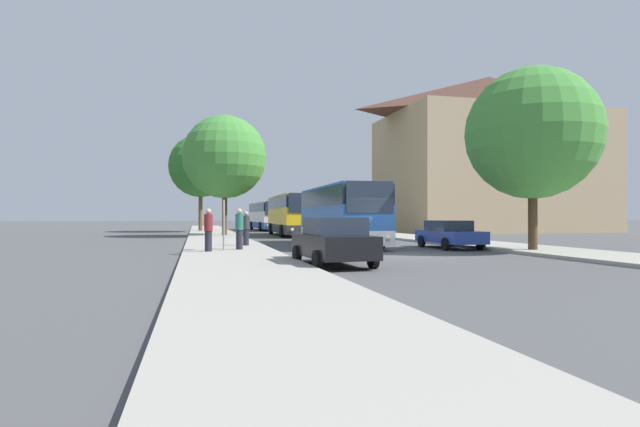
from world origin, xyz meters
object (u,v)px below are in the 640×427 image
tree_left_near (201,166)px  pedestrian_waiting_near (246,228)px  bus_front (340,214)px  pedestrian_walking_back (208,230)px  bus_middle (291,214)px  parked_car_left_curb (333,241)px  bus_rear (267,215)px  parked_car_right_near (449,234)px  tree_right_near (533,133)px  bus_stop_sign (224,219)px  pedestrian_waiting_far (239,229)px  tree_left_far (225,157)px  parked_car_right_far (318,224)px

tree_left_near → pedestrian_waiting_near: bearing=-85.7°
bus_front → pedestrian_walking_back: (-7.25, -4.83, -0.67)m
bus_middle → parked_car_left_curb: (-3.33, -25.07, -0.97)m
bus_rear → parked_car_right_near: (4.67, -33.73, -0.97)m
bus_middle → tree_left_near: 14.39m
bus_front → bus_rear: bearing=91.2°
parked_car_right_near → parked_car_left_curb: bearing=42.7°
pedestrian_waiting_near → parked_car_left_curb: bearing=13.7°
parked_car_right_near → bus_middle: bearing=-73.6°
pedestrian_walking_back → tree_right_near: tree_right_near is taller
parked_car_right_near → pedestrian_walking_back: 12.11m
bus_middle → bus_stop_sign: size_ratio=5.19×
parked_car_right_near → pedestrian_waiting_far: pedestrian_waiting_far is taller
pedestrian_walking_back → tree_right_near: (14.16, -2.30, 4.29)m
pedestrian_waiting_near → pedestrian_waiting_far: 3.06m
bus_stop_sign → bus_rear: bearing=79.1°
parked_car_left_curb → tree_left_far: (-2.22, 23.96, 5.48)m
pedestrian_waiting_near → tree_left_near: size_ratio=0.18×
parked_car_right_near → tree_right_near: tree_right_near is taller
bus_front → pedestrian_waiting_far: bus_front is taller
bus_rear → parked_car_right_near: bus_rear is taller
pedestrian_walking_back → tree_left_far: bearing=-147.3°
pedestrian_waiting_near → tree_right_near: (12.19, -6.27, 4.33)m
bus_front → bus_middle: 14.49m
tree_right_near → parked_car_right_near: bearing=120.1°
pedestrian_waiting_near → bus_rear: bearing=172.7°
bus_front → parked_car_right_near: (4.78, -3.46, -0.99)m
bus_middle → pedestrian_waiting_near: 16.25m
bus_middle → parked_car_left_curb: 25.31m
bus_front → bus_middle: size_ratio=0.93×
bus_middle → parked_car_right_near: bearing=-73.8°
bus_front → pedestrian_waiting_near: size_ratio=6.10×
bus_rear → parked_car_right_far: 8.67m
parked_car_right_far → bus_stop_sign: bearing=66.6°
parked_car_right_near → tree_left_near: bearing=-66.2°
tree_left_near → tree_right_near: 35.95m
bus_rear → pedestrian_waiting_far: bearing=-101.8°
bus_middle → bus_rear: size_ratio=1.00×
parked_car_left_curb → pedestrian_waiting_far: size_ratio=2.26×
bus_rear → pedestrian_walking_back: bus_rear is taller
tree_left_near → parked_car_right_far: bearing=-15.0°
bus_rear → pedestrian_waiting_far: size_ratio=6.23×
tree_right_near → bus_middle: bearing=107.8°
tree_left_far → tree_right_near: (12.48, -20.52, -0.94)m
pedestrian_waiting_far → tree_left_near: size_ratio=0.19×
bus_middle → tree_left_far: tree_left_far is taller
parked_car_left_curb → pedestrian_waiting_near: bearing=98.5°
pedestrian_waiting_near → bus_front: bearing=101.8°
bus_rear → pedestrian_walking_back: size_ratio=6.30×
bus_stop_sign → pedestrian_waiting_far: bus_stop_sign is taller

